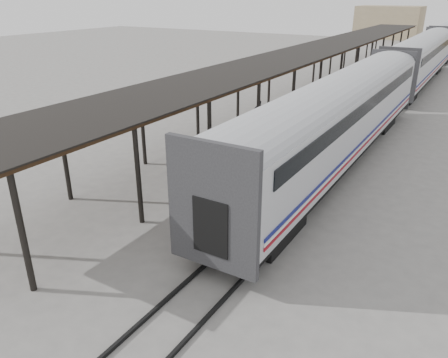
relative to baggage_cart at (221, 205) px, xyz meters
name	(u,v)px	position (x,y,z in m)	size (l,w,h in m)	color
ground	(199,210)	(-1.20, 0.17, -0.65)	(160.00, 160.00, 0.00)	slate
train	(421,56)	(1.99, 33.96, 2.04)	(3.45, 76.01, 4.01)	silver
canopy	(323,48)	(-4.60, 24.17, 3.36)	(4.90, 64.30, 4.15)	#422B19
rails	(417,83)	(2.00, 34.17, -0.59)	(1.54, 150.00, 0.12)	black
building_left	(389,22)	(-11.20, 82.17, 2.35)	(12.00, 8.00, 6.00)	tan
baggage_cart	(221,205)	(0.00, 0.00, 0.00)	(1.86, 2.65, 0.86)	brown
suitcase_stack	(221,191)	(-0.19, 0.33, 0.42)	(1.35, 1.31, 0.59)	#3D3C3F
luggage_tug	(296,106)	(-3.82, 16.92, -0.02)	(1.18, 1.68, 1.37)	maroon
porter	(212,183)	(0.00, -0.65, 1.17)	(0.70, 0.46, 1.92)	navy
pedestrian	(259,112)	(-4.92, 13.12, 0.18)	(0.97, 0.40, 1.66)	black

